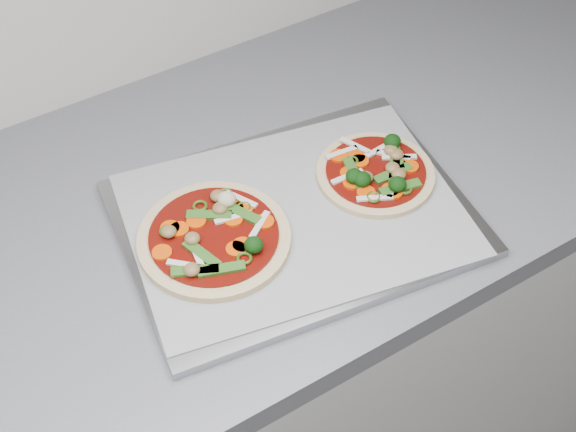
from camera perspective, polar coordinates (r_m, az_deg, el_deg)
base_cabinet at (r=1.55m, az=5.38°, el=-6.97°), size 3.60×0.60×0.86m
countertop at (r=1.21m, az=6.86°, el=5.42°), size 3.60×0.60×0.04m
baking_tray at (r=1.05m, az=0.46°, el=-0.17°), size 0.49×0.39×0.01m
parchment at (r=1.05m, az=0.47°, el=0.14°), size 0.48×0.39×0.00m
pizza_left at (r=1.01m, az=-5.24°, el=-1.45°), size 0.24×0.24×0.03m
pizza_right at (r=1.09m, az=6.34°, el=3.11°), size 0.21×0.21×0.03m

